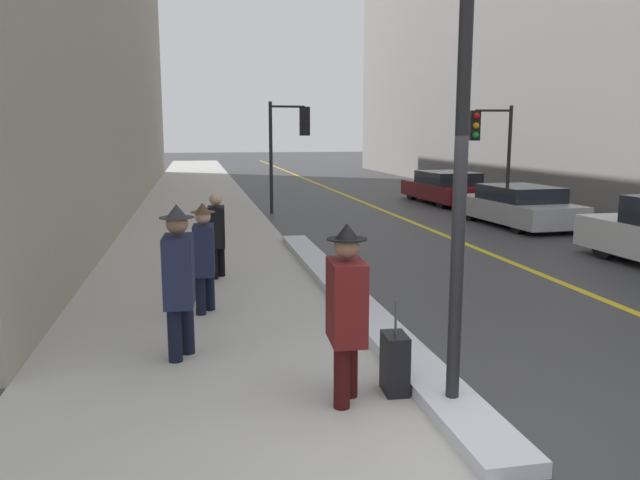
# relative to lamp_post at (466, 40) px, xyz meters

# --- Properties ---
(ground_plane) EXTENTS (160.00, 160.00, 0.00)m
(ground_plane) POSITION_rel_lamp_post_xyz_m (-0.17, -0.66, -3.28)
(ground_plane) COLOR #38383A
(sidewalk_slab) EXTENTS (4.00, 80.00, 0.01)m
(sidewalk_slab) POSITION_rel_lamp_post_xyz_m (-2.17, 14.34, -3.28)
(sidewalk_slab) COLOR #B2AFA8
(sidewalk_slab) RESTS_ON ground
(road_centre_stripe) EXTENTS (0.16, 80.00, 0.00)m
(road_centre_stripe) POSITION_rel_lamp_post_xyz_m (3.83, 14.34, -3.28)
(road_centre_stripe) COLOR gold
(road_centre_stripe) RESTS_ON ground
(snow_bank_curb) EXTENTS (0.53, 10.55, 0.13)m
(snow_bank_curb) POSITION_rel_lamp_post_xyz_m (-0.01, 4.03, -3.22)
(snow_bank_curb) COLOR silver
(snow_bank_curb) RESTS_ON ground
(building_facade_left) EXTENTS (6.00, 36.00, 13.98)m
(building_facade_left) POSITION_rel_lamp_post_xyz_m (-7.17, 19.34, 3.71)
(building_facade_left) COLOR gray
(building_facade_left) RESTS_ON ground
(building_facade_right) EXTENTS (6.00, 36.00, 14.37)m
(building_facade_right) POSITION_rel_lamp_post_xyz_m (12.83, 21.34, 3.90)
(building_facade_right) COLOR slate
(building_facade_right) RESTS_ON ground
(lamp_post) EXTENTS (0.28, 0.28, 5.57)m
(lamp_post) POSITION_rel_lamp_post_xyz_m (0.00, 0.00, 0.00)
(lamp_post) COLOR black
(lamp_post) RESTS_ON ground
(traffic_light_near) EXTENTS (1.31, 0.34, 3.50)m
(traffic_light_near) POSITION_rel_lamp_post_xyz_m (0.82, 14.71, -0.76)
(traffic_light_near) COLOR black
(traffic_light_near) RESTS_ON ground
(traffic_light_far) EXTENTS (1.31, 0.34, 3.35)m
(traffic_light_far) POSITION_rel_lamp_post_xyz_m (6.54, 12.80, -0.88)
(traffic_light_far) COLOR black
(traffic_light_far) RESTS_ON ground
(pedestrian_with_shoulder_bag) EXTENTS (0.37, 0.75, 1.72)m
(pedestrian_with_shoulder_bag) POSITION_rel_lamp_post_xyz_m (-0.92, 0.35, -2.35)
(pedestrian_with_shoulder_bag) COLOR #340C0C
(pedestrian_with_shoulder_bag) RESTS_ON ground
(pedestrian_nearside) EXTENTS (0.38, 0.56, 1.76)m
(pedestrian_nearside) POSITION_rel_lamp_post_xyz_m (-2.46, 1.87, -2.32)
(pedestrian_nearside) COLOR black
(pedestrian_nearside) RESTS_ON ground
(pedestrian_in_fedora) EXTENTS (0.34, 0.70, 1.58)m
(pedestrian_in_fedora) POSITION_rel_lamp_post_xyz_m (-2.16, 3.66, -2.43)
(pedestrian_in_fedora) COLOR black
(pedestrian_in_fedora) RESTS_ON ground
(pedestrian_trailing) EXTENTS (0.31, 0.50, 1.50)m
(pedestrian_trailing) POSITION_rel_lamp_post_xyz_m (-1.91, 5.80, -2.45)
(pedestrian_trailing) COLOR black
(pedestrian_trailing) RESTS_ON ground
(parked_car_silver) EXTENTS (1.92, 4.21, 1.10)m
(parked_car_silver) POSITION_rel_lamp_post_xyz_m (6.47, 10.64, -2.76)
(parked_car_silver) COLOR #B2B2B7
(parked_car_silver) RESTS_ON ground
(parked_car_maroon) EXTENTS (1.95, 4.54, 1.15)m
(parked_car_maroon) POSITION_rel_lamp_post_xyz_m (6.73, 16.28, -2.73)
(parked_car_maroon) COLOR #600F14
(parked_car_maroon) RESTS_ON ground
(rolling_suitcase) EXTENTS (0.24, 0.37, 0.95)m
(rolling_suitcase) POSITION_rel_lamp_post_xyz_m (-0.40, 0.47, -2.98)
(rolling_suitcase) COLOR black
(rolling_suitcase) RESTS_ON ground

